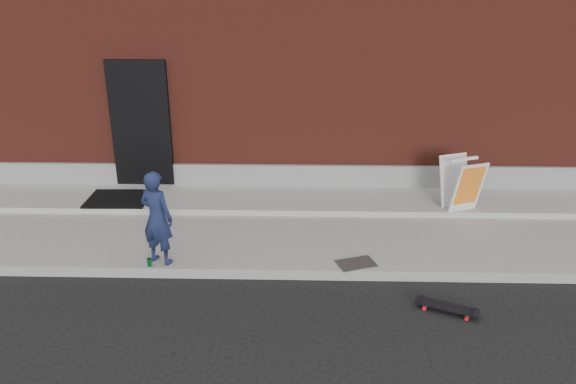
{
  "coord_description": "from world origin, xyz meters",
  "views": [
    {
      "loc": [
        0.27,
        -6.67,
        3.91
      ],
      "look_at": [
        0.07,
        0.8,
        0.97
      ],
      "focal_mm": 35.0,
      "sensor_mm": 36.0,
      "label": 1
    }
  ],
  "objects_px": {
    "skateboard": "(447,307)",
    "child": "(157,218)",
    "soda_can": "(149,263)",
    "pizza_sign": "(462,184)"
  },
  "relations": [
    {
      "from": "skateboard",
      "to": "pizza_sign",
      "type": "distance_m",
      "value": 2.89
    },
    {
      "from": "child",
      "to": "skateboard",
      "type": "height_order",
      "value": "child"
    },
    {
      "from": "skateboard",
      "to": "soda_can",
      "type": "distance_m",
      "value": 3.95
    },
    {
      "from": "child",
      "to": "soda_can",
      "type": "xyz_separation_m",
      "value": [
        -0.12,
        -0.14,
        -0.61
      ]
    },
    {
      "from": "skateboard",
      "to": "child",
      "type": "bearing_deg",
      "value": 166.24
    },
    {
      "from": "skateboard",
      "to": "soda_can",
      "type": "relative_size",
      "value": 6.33
    },
    {
      "from": "pizza_sign",
      "to": "skateboard",
      "type": "bearing_deg",
      "value": -106.85
    },
    {
      "from": "skateboard",
      "to": "soda_can",
      "type": "bearing_deg",
      "value": 168.66
    },
    {
      "from": "pizza_sign",
      "to": "soda_can",
      "type": "height_order",
      "value": "pizza_sign"
    },
    {
      "from": "pizza_sign",
      "to": "soda_can",
      "type": "distance_m",
      "value": 5.09
    }
  ]
}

